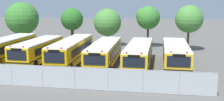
% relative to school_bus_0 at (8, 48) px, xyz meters
% --- Properties ---
extents(ground_plane, '(160.00, 160.00, 0.00)m').
position_rel_school_bus_0_xyz_m(ground_plane, '(9.53, -0.17, -1.45)').
color(ground_plane, '#595651').
extents(school_bus_0, '(2.55, 10.32, 2.76)m').
position_rel_school_bus_0_xyz_m(school_bus_0, '(0.00, 0.00, 0.00)').
color(school_bus_0, '#EAA80C').
rests_on(school_bus_0, ground_plane).
extents(school_bus_1, '(2.69, 9.50, 2.63)m').
position_rel_school_bus_0_xyz_m(school_bus_1, '(3.82, -0.18, -0.07)').
color(school_bus_1, yellow).
rests_on(school_bus_1, ground_plane).
extents(school_bus_2, '(2.63, 11.24, 2.76)m').
position_rel_school_bus_0_xyz_m(school_bus_2, '(7.75, -0.09, -0.00)').
color(school_bus_2, '#EAA80C').
rests_on(school_bus_2, ground_plane).
extents(school_bus_3, '(2.63, 10.75, 2.54)m').
position_rel_school_bus_0_xyz_m(school_bus_3, '(11.50, -0.18, -0.11)').
color(school_bus_3, yellow).
rests_on(school_bus_3, ground_plane).
extents(school_bus_4, '(2.68, 10.95, 2.54)m').
position_rel_school_bus_0_xyz_m(school_bus_4, '(15.26, -0.34, -0.11)').
color(school_bus_4, yellow).
rests_on(school_bus_4, ground_plane).
extents(school_bus_5, '(2.68, 10.23, 2.61)m').
position_rel_school_bus_0_xyz_m(school_bus_5, '(19.05, -0.08, -0.07)').
color(school_bus_5, yellow).
rests_on(school_bus_5, ground_plane).
extents(tree_0, '(5.05, 5.05, 6.76)m').
position_rel_school_bus_0_xyz_m(tree_0, '(-3.46, 10.33, 2.90)').
color(tree_0, '#4C3823').
rests_on(tree_0, ground_plane).
extents(tree_1, '(3.41, 3.41, 5.86)m').
position_rel_school_bus_0_xyz_m(tree_1, '(4.20, 11.06, 2.74)').
color(tree_1, '#4C3823').
rests_on(tree_1, ground_plane).
extents(tree_2, '(4.20, 4.20, 5.78)m').
position_rel_school_bus_0_xyz_m(tree_2, '(9.68, 11.92, 2.30)').
color(tree_2, '#4C3823').
rests_on(tree_2, ground_plane).
extents(tree_3, '(3.58, 3.49, 6.18)m').
position_rel_school_bus_0_xyz_m(tree_3, '(15.64, 11.93, 3.04)').
color(tree_3, '#4C3823').
rests_on(tree_3, ground_plane).
extents(tree_4, '(3.82, 3.82, 6.34)m').
position_rel_school_bus_0_xyz_m(tree_4, '(21.45, 9.88, 3.08)').
color(tree_4, '#4C3823').
rests_on(tree_4, ground_plane).
extents(chainlink_fence, '(24.17, 0.07, 1.82)m').
position_rel_school_bus_0_xyz_m(chainlink_fence, '(9.39, -8.67, -0.51)').
color(chainlink_fence, '#9EA0A3').
rests_on(chainlink_fence, ground_plane).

